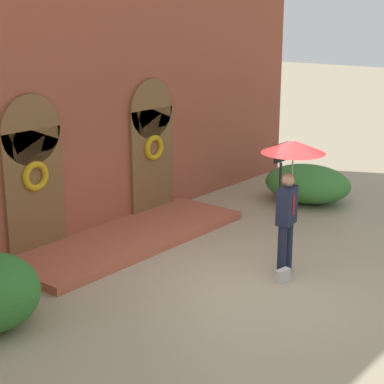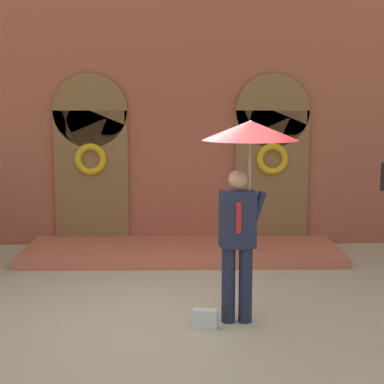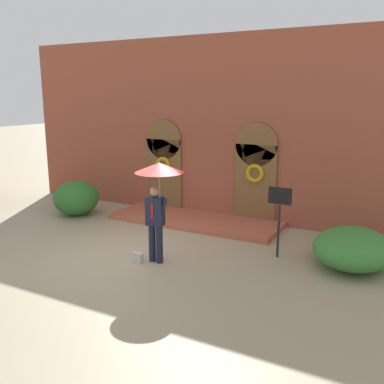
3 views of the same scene
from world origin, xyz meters
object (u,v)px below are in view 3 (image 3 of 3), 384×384
(shrub_right, at_px, (353,248))
(handbag, at_px, (138,257))
(sign_post, at_px, (279,211))
(shrub_left, at_px, (76,198))
(person_with_umbrella, at_px, (158,182))

(shrub_right, bearing_deg, handbag, -155.23)
(sign_post, distance_m, shrub_left, 6.97)
(sign_post, bearing_deg, shrub_right, 8.45)
(shrub_right, bearing_deg, shrub_left, 177.60)
(shrub_left, relative_size, shrub_right, 0.70)
(shrub_left, bearing_deg, handbag, -30.62)
(person_with_umbrella, distance_m, sign_post, 2.94)
(handbag, distance_m, shrub_right, 4.95)
(person_with_umbrella, xyz_separation_m, sign_post, (2.33, 1.62, -0.75))
(shrub_right, bearing_deg, sign_post, -171.55)
(shrub_left, distance_m, shrub_right, 8.60)
(shrub_left, bearing_deg, sign_post, -5.03)
(handbag, bearing_deg, shrub_left, 160.14)
(handbag, bearing_deg, shrub_right, 35.53)
(shrub_left, xyz_separation_m, shrub_right, (8.59, -0.36, -0.13))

